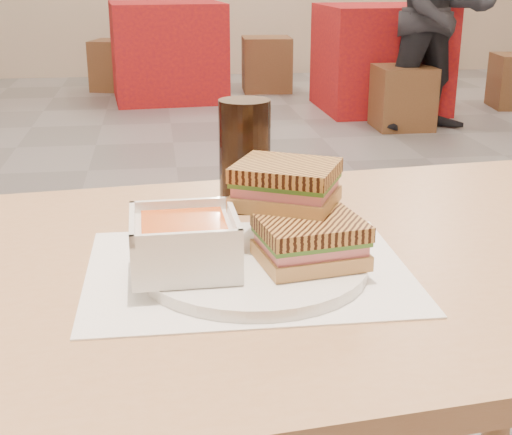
{
  "coord_description": "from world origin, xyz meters",
  "views": [
    {
      "loc": [
        -0.1,
        -2.77,
        1.09
      ],
      "look_at": [
        0.01,
        -2.0,
        0.82
      ],
      "focal_mm": 50.24,
      "sensor_mm": 36.0,
      "label": 1
    }
  ],
  "objects": [
    {
      "name": "bg_chair_2r",
      "position": [
        0.93,
        3.86,
        0.24
      ],
      "size": [
        0.46,
        0.46,
        0.49
      ],
      "color": "brown",
      "rests_on": "ground"
    },
    {
      "name": "bg_chair_2l",
      "position": [
        -0.45,
        4.11,
        0.23
      ],
      "size": [
        0.5,
        0.5,
        0.46
      ],
      "color": "brown",
      "rests_on": "ground"
    },
    {
      "name": "tray_liner",
      "position": [
        0.0,
        -1.99,
        0.75
      ],
      "size": [
        0.38,
        0.3,
        0.0
      ],
      "color": "white",
      "rests_on": "main_table"
    },
    {
      "name": "patron_b",
      "position": [
        1.84,
        2.02,
        0.8
      ],
      "size": [
        0.88,
        0.74,
        1.6
      ],
      "color": "black",
      "rests_on": "ground"
    },
    {
      "name": "panini_upper",
      "position": [
        0.05,
        -1.95,
        0.84
      ],
      "size": [
        0.15,
        0.14,
        0.05
      ],
      "color": "tan",
      "rests_on": "panini_lower"
    },
    {
      "name": "plate",
      "position": [
        0.01,
        -2.0,
        0.76
      ],
      "size": [
        0.27,
        0.27,
        0.01
      ],
      "color": "white",
      "rests_on": "tray_liner"
    },
    {
      "name": "bg_table_1",
      "position": [
        1.68,
        2.83,
        0.41
      ],
      "size": [
        0.94,
        0.94,
        0.81
      ],
      "color": "#B41812",
      "rests_on": "ground"
    },
    {
      "name": "soup_bowl",
      "position": [
        -0.07,
        -2.01,
        0.8
      ],
      "size": [
        0.12,
        0.12,
        0.06
      ],
      "color": "white",
      "rests_on": "plate"
    },
    {
      "name": "bg_table_2",
      "position": [
        0.02,
        3.57,
        0.41
      ],
      "size": [
        1.0,
        1.0,
        0.82
      ],
      "color": "#B41812",
      "rests_on": "ground"
    },
    {
      "name": "main_table",
      "position": [
        0.05,
        -1.95,
        0.64
      ],
      "size": [
        1.26,
        0.82,
        0.75
      ],
      "color": "tan",
      "rests_on": "ground"
    },
    {
      "name": "bg_chair_1l",
      "position": [
        1.64,
        2.11,
        0.22
      ],
      "size": [
        0.4,
        0.4,
        0.44
      ],
      "color": "brown",
      "rests_on": "ground"
    },
    {
      "name": "cola_glass",
      "position": [
        0.03,
        -1.75,
        0.83
      ],
      "size": [
        0.08,
        0.08,
        0.16
      ],
      "color": "black",
      "rests_on": "main_table"
    },
    {
      "name": "panini_lower",
      "position": [
        0.07,
        -2.01,
        0.79
      ],
      "size": [
        0.13,
        0.11,
        0.05
      ],
      "color": "tan",
      "rests_on": "plate"
    }
  ]
}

